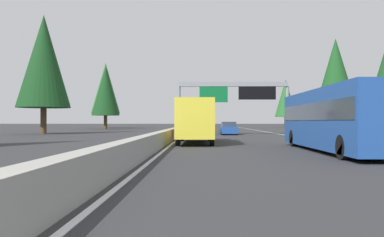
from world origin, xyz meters
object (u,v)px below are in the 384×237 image
object	(u,v)px
sedan_far_left	(198,125)
conifer_left_mid	(106,91)
conifer_right_mid	(336,75)
conifer_right_far	(286,98)
box_truck_distant_a	(196,120)
conifer_left_near	(44,61)
conifer_left_far	(106,88)
bus_far_right	(335,118)
pickup_near_center	(197,126)
sedan_near_right	(212,124)
sedan_distant_b	(229,129)
sign_gantry_overhead	(235,93)

from	to	relation	value
sedan_far_left	conifer_left_mid	bearing A→B (deg)	108.42
conifer_right_mid	conifer_right_far	bearing A→B (deg)	-2.37
box_truck_distant_a	sedan_far_left	size ratio (longest dim) A/B	1.93
conifer_left_near	conifer_left_far	world-z (taller)	conifer_left_far
bus_far_right	pickup_near_center	world-z (taller)	bus_far_right
sedan_near_right	conifer_right_far	world-z (taller)	conifer_right_far
sedan_distant_b	conifer_right_far	world-z (taller)	conifer_right_far
conifer_left_far	box_truck_distant_a	bearing A→B (deg)	-160.31
conifer_left_near	conifer_left_far	bearing A→B (deg)	4.18
sedan_far_left	conifer_right_mid	bearing A→B (deg)	-139.08
bus_far_right	conifer_right_far	world-z (taller)	conifer_right_far
sedan_far_left	conifer_left_far	distance (m)	25.01
conifer_right_mid	conifer_left_near	xyz separation A→B (m)	(-9.29, 38.32, 0.61)
pickup_near_center	conifer_right_mid	size ratio (longest dim) A/B	0.42
sedan_far_left	bus_far_right	bearing A→B (deg)	-172.87
conifer_left_near	conifer_left_mid	world-z (taller)	conifer_left_near
bus_far_right	conifer_left_near	xyz separation A→B (m)	(25.94, 25.75, 7.06)
sedan_distant_b	conifer_left_near	size ratio (longest dim) A/B	0.31
sign_gantry_overhead	conifer_left_mid	size ratio (longest dim) A/B	1.06
bus_far_right	conifer_left_far	distance (m)	73.85
sign_gantry_overhead	box_truck_distant_a	xyz separation A→B (m)	(-16.73, 4.22, -3.15)
sign_gantry_overhead	conifer_right_far	size ratio (longest dim) A/B	1.06
bus_far_right	conifer_left_near	size ratio (longest dim) A/B	0.80
sign_gantry_overhead	bus_far_right	distance (m)	24.14
sedan_near_right	conifer_right_mid	world-z (taller)	conifer_right_mid
box_truck_distant_a	conifer_right_mid	distance (m)	35.00
sign_gantry_overhead	sedan_near_right	size ratio (longest dim) A/B	2.88
sign_gantry_overhead	conifer_right_mid	distance (m)	19.55
box_truck_distant_a	conifer_right_mid	xyz separation A→B (m)	(28.19, -19.69, 6.56)
sign_gantry_overhead	sedan_near_right	bearing A→B (deg)	0.46
sedan_far_left	conifer_left_far	world-z (taller)	conifer_left_far
sedan_near_right	conifer_right_far	size ratio (longest dim) A/B	0.37
bus_far_right	conifer_left_mid	distance (m)	58.13
sedan_distant_b	bus_far_right	bearing A→B (deg)	-171.56
bus_far_right	conifer_right_far	xyz separation A→B (m)	(74.11, -14.17, 5.53)
sign_gantry_overhead	sedan_distant_b	xyz separation A→B (m)	(0.31, 0.67, -4.08)
box_truck_distant_a	conifer_right_far	world-z (taller)	conifer_right_far
sign_gantry_overhead	pickup_near_center	bearing A→B (deg)	21.87
sedan_far_left	conifer_left_mid	world-z (taller)	conifer_left_mid
conifer_right_far	conifer_left_near	xyz separation A→B (m)	(-48.17, 39.92, 1.53)
sedan_distant_b	conifer_left_far	bearing A→B (deg)	30.10
box_truck_distant_a	conifer_right_far	xyz separation A→B (m)	(67.07, -21.29, 5.63)
conifer_right_far	sign_gantry_overhead	bearing A→B (deg)	161.26
conifer_left_mid	conifer_left_far	distance (m)	15.96
sedan_near_right	conifer_left_far	bearing A→B (deg)	135.69
sedan_far_left	sedan_near_right	world-z (taller)	same
pickup_near_center	sign_gantry_overhead	bearing A→B (deg)	-158.13
bus_far_right	sedan_distant_b	world-z (taller)	bus_far_right
sign_gantry_overhead	sedan_far_left	bearing A→B (deg)	7.24
pickup_near_center	sedan_distant_b	bearing A→B (deg)	-160.71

